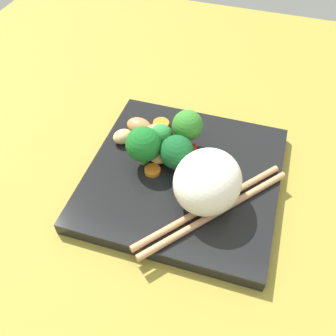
{
  "coord_description": "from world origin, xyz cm",
  "views": [
    {
      "loc": [
        32.52,
        8.22,
        40.71
      ],
      "look_at": [
        1.58,
        -1.74,
        3.99
      ],
      "focal_mm": 39.91,
      "sensor_mm": 36.0,
      "label": 1
    }
  ],
  "objects_px": {
    "square_plate": "(183,177)",
    "chopstick_pair": "(213,209)",
    "rice_mound": "(207,181)",
    "carrot_slice_3": "(189,169)",
    "broccoli_floret_1": "(187,126)"
  },
  "relations": [
    {
      "from": "carrot_slice_3",
      "to": "chopstick_pair",
      "type": "relative_size",
      "value": 0.15
    },
    {
      "from": "rice_mound",
      "to": "chopstick_pair",
      "type": "xyz_separation_m",
      "value": [
        0.01,
        0.01,
        -0.03
      ]
    },
    {
      "from": "rice_mound",
      "to": "broccoli_floret_1",
      "type": "bearing_deg",
      "value": -149.91
    },
    {
      "from": "square_plate",
      "to": "carrot_slice_3",
      "type": "relative_size",
      "value": 8.89
    },
    {
      "from": "carrot_slice_3",
      "to": "broccoli_floret_1",
      "type": "bearing_deg",
      "value": -159.14
    },
    {
      "from": "chopstick_pair",
      "to": "broccoli_floret_1",
      "type": "bearing_deg",
      "value": 71.39
    },
    {
      "from": "rice_mound",
      "to": "carrot_slice_3",
      "type": "distance_m",
      "value": 0.06
    },
    {
      "from": "square_plate",
      "to": "broccoli_floret_1",
      "type": "distance_m",
      "value": 0.07
    },
    {
      "from": "broccoli_floret_1",
      "to": "chopstick_pair",
      "type": "relative_size",
      "value": 0.33
    },
    {
      "from": "square_plate",
      "to": "carrot_slice_3",
      "type": "height_order",
      "value": "carrot_slice_3"
    },
    {
      "from": "broccoli_floret_1",
      "to": "chopstick_pair",
      "type": "height_order",
      "value": "broccoli_floret_1"
    },
    {
      "from": "rice_mound",
      "to": "square_plate",
      "type": "bearing_deg",
      "value": -132.35
    },
    {
      "from": "square_plate",
      "to": "chopstick_pair",
      "type": "height_order",
      "value": "chopstick_pair"
    },
    {
      "from": "broccoli_floret_1",
      "to": "carrot_slice_3",
      "type": "xyz_separation_m",
      "value": [
        0.04,
        0.02,
        -0.04
      ]
    },
    {
      "from": "square_plate",
      "to": "broccoli_floret_1",
      "type": "height_order",
      "value": "broccoli_floret_1"
    }
  ]
}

